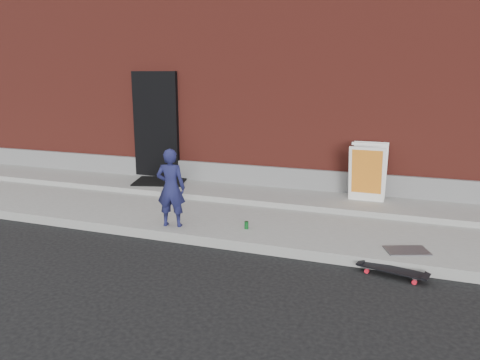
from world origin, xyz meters
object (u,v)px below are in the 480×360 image
at_px(skateboard, 392,270).
at_px(soda_can, 246,225).
at_px(child, 171,188).
at_px(pizza_sign, 368,172).

relative_size(skateboard, soda_can, 7.45).
height_order(child, pizza_sign, child).
bearing_deg(soda_can, child, -167.32).
height_order(child, soda_can, child).
xyz_separation_m(skateboard, pizza_sign, (-0.58, 2.70, 0.69)).
distance_m(child, skateboard, 3.41).
xyz_separation_m(skateboard, soda_can, (-2.17, 0.68, 0.13)).
bearing_deg(child, soda_can, -179.05).
distance_m(child, pizza_sign, 3.56).
relative_size(pizza_sign, soda_can, 8.81).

